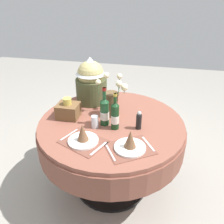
{
  "coord_description": "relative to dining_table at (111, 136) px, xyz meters",
  "views": [
    {
      "loc": [
        0.36,
        -1.74,
        1.87
      ],
      "look_at": [
        0.0,
        0.03,
        0.85
      ],
      "focal_mm": 37.28,
      "sensor_mm": 36.0,
      "label": 1
    }
  ],
  "objects": [
    {
      "name": "place_setting_right",
      "position": [
        0.22,
        -0.35,
        0.2
      ],
      "size": [
        0.43,
        0.4,
        0.16
      ],
      "color": "brown",
      "rests_on": "dining_table"
    },
    {
      "name": "woven_basket_side_left",
      "position": [
        -0.4,
        0.0,
        0.23
      ],
      "size": [
        0.19,
        0.17,
        0.19
      ],
      "color": "brown",
      "rests_on": "dining_table"
    },
    {
      "name": "place_setting_left",
      "position": [
        -0.15,
        -0.34,
        0.2
      ],
      "size": [
        0.42,
        0.38,
        0.16
      ],
      "color": "brown",
      "rests_on": "dining_table"
    },
    {
      "name": "wine_bottle_left",
      "position": [
        0.05,
        -0.1,
        0.28
      ],
      "size": [
        0.07,
        0.07,
        0.33
      ],
      "color": "#143819",
      "rests_on": "dining_table"
    },
    {
      "name": "wine_bottle_right",
      "position": [
        -0.05,
        -0.05,
        0.29
      ],
      "size": [
        0.08,
        0.08,
        0.35
      ],
      "color": "#194223",
      "rests_on": "dining_table"
    },
    {
      "name": "gift_tub_back_left",
      "position": [
        -0.28,
        0.36,
        0.41
      ],
      "size": [
        0.31,
        0.31,
        0.47
      ],
      "color": "#474C2D",
      "rests_on": "dining_table"
    },
    {
      "name": "pepper_mill",
      "position": [
        0.25,
        -0.06,
        0.23
      ],
      "size": [
        0.05,
        0.05,
        0.17
      ],
      "color": "black",
      "rests_on": "dining_table"
    },
    {
      "name": "flower_vase",
      "position": [
        -0.02,
        0.12,
        0.31
      ],
      "size": [
        0.28,
        0.2,
        0.4
      ],
      "color": "brown",
      "rests_on": "dining_table"
    },
    {
      "name": "ground",
      "position": [
        0.0,
        0.0,
        -0.61
      ],
      "size": [
        8.0,
        8.0,
        0.0
      ],
      "primitive_type": "plane",
      "color": "#9E998E"
    },
    {
      "name": "dining_table",
      "position": [
        0.0,
        0.0,
        0.0
      ],
      "size": [
        1.33,
        1.33,
        0.77
      ],
      "color": "brown",
      "rests_on": "ground"
    },
    {
      "name": "tumbler_near_left",
      "position": [
        -0.12,
        -0.12,
        0.21
      ],
      "size": [
        0.06,
        0.06,
        0.11
      ],
      "primitive_type": "cylinder",
      "color": "silver",
      "rests_on": "dining_table"
    }
  ]
}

